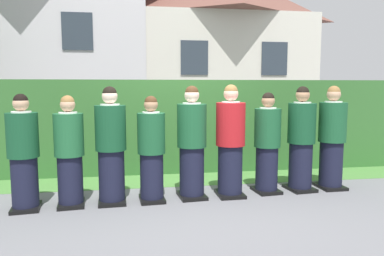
# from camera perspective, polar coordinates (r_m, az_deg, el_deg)

# --- Properties ---
(ground_plane) EXTENTS (60.00, 60.00, 0.00)m
(ground_plane) POSITION_cam_1_polar(r_m,az_deg,el_deg) (5.64, -0.00, -10.66)
(ground_plane) COLOR slate
(student_front_row_0) EXTENTS (0.42, 0.52, 1.56)m
(student_front_row_0) POSITION_cam_1_polar(r_m,az_deg,el_deg) (5.44, -24.53, -3.84)
(student_front_row_0) COLOR black
(student_front_row_0) RESTS_ON ground
(student_front_row_1) EXTENTS (0.40, 0.51, 1.54)m
(student_front_row_1) POSITION_cam_1_polar(r_m,az_deg,el_deg) (5.37, -18.36, -3.83)
(student_front_row_1) COLOR black
(student_front_row_1) RESTS_ON ground
(student_front_row_2) EXTENTS (0.43, 0.53, 1.66)m
(student_front_row_2) POSITION_cam_1_polar(r_m,az_deg,el_deg) (5.35, -12.38, -3.04)
(student_front_row_2) COLOR black
(student_front_row_2) RESTS_ON ground
(student_front_row_3) EXTENTS (0.40, 0.50, 1.53)m
(student_front_row_3) POSITION_cam_1_polar(r_m,az_deg,el_deg) (5.35, -6.26, -3.64)
(student_front_row_3) COLOR black
(student_front_row_3) RESTS_ON ground
(student_front_row_4) EXTENTS (0.43, 0.54, 1.67)m
(student_front_row_4) POSITION_cam_1_polar(r_m,az_deg,el_deg) (5.48, -0.01, -2.62)
(student_front_row_4) COLOR black
(student_front_row_4) RESTS_ON ground
(student_in_red_blazer) EXTENTS (0.44, 0.49, 1.69)m
(student_in_red_blazer) POSITION_cam_1_polar(r_m,az_deg,el_deg) (5.59, 5.93, -2.38)
(student_in_red_blazer) COLOR black
(student_in_red_blazer) RESTS_ON ground
(student_front_row_6) EXTENTS (0.41, 0.52, 1.57)m
(student_front_row_6) POSITION_cam_1_polar(r_m,az_deg,el_deg) (5.88, 11.50, -2.62)
(student_front_row_6) COLOR black
(student_front_row_6) RESTS_ON ground
(student_front_row_7) EXTENTS (0.43, 0.54, 1.66)m
(student_front_row_7) POSITION_cam_1_polar(r_m,az_deg,el_deg) (6.13, 16.47, -1.96)
(student_front_row_7) COLOR black
(student_front_row_7) RESTS_ON ground
(student_front_row_8) EXTENTS (0.43, 0.49, 1.67)m
(student_front_row_8) POSITION_cam_1_polar(r_m,az_deg,el_deg) (6.40, 20.74, -1.73)
(student_front_row_8) COLOR black
(student_front_row_8) RESTS_ON ground
(hedge) EXTENTS (12.57, 0.70, 1.78)m
(hedge) POSITION_cam_1_polar(r_m,az_deg,el_deg) (7.28, -2.27, 0.38)
(hedge) COLOR #33662D
(hedge) RESTS_ON ground
(school_building_main) EXTENTS (7.82, 4.54, 7.51)m
(school_building_main) POSITION_cam_1_polar(r_m,az_deg,el_deg) (14.36, -22.82, 14.77)
(school_building_main) COLOR silver
(school_building_main) RESTS_ON ground
(school_building_annex) EXTENTS (6.43, 3.91, 5.98)m
(school_building_annex) POSITION_cam_1_polar(r_m,az_deg,el_deg) (14.35, 4.67, 12.09)
(school_building_annex) COLOR beige
(school_building_annex) RESTS_ON ground
(lawn_strip) EXTENTS (12.57, 0.90, 0.01)m
(lawn_strip) POSITION_cam_1_polar(r_m,az_deg,el_deg) (6.66, -1.43, -7.95)
(lawn_strip) COLOR #477A38
(lawn_strip) RESTS_ON ground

